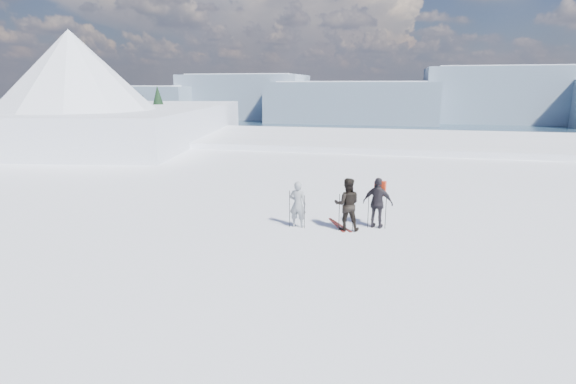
% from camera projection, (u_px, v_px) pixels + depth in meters
% --- Properties ---
extents(lake_basin, '(820.00, 820.00, 71.62)m').
position_uv_depth(lake_basin, '(375.00, 211.00, 42.25)').
color(lake_basin, white).
rests_on(lake_basin, ground).
extents(far_mountain_range, '(770.00, 110.00, 53.00)m').
position_uv_depth(far_mountain_range, '(425.00, 98.00, 438.21)').
color(far_mountain_range, slate).
rests_on(far_mountain_range, ground).
extents(near_ridge, '(31.37, 35.68, 25.62)m').
position_uv_depth(near_ridge, '(116.00, 169.00, 46.77)').
color(near_ridge, white).
rests_on(near_ridge, ground).
extents(skier_grey, '(0.65, 0.45, 1.70)m').
position_uv_depth(skier_grey, '(298.00, 204.00, 16.19)').
color(skier_grey, gray).
rests_on(skier_grey, ground).
extents(skier_dark, '(1.01, 0.83, 1.89)m').
position_uv_depth(skier_dark, '(347.00, 204.00, 15.80)').
color(skier_dark, black).
rests_on(skier_dark, ground).
extents(skier_pack, '(1.15, 0.66, 1.84)m').
position_uv_depth(skier_pack, '(378.00, 203.00, 16.07)').
color(skier_pack, black).
rests_on(skier_pack, ground).
extents(backpack, '(0.43, 0.30, 0.52)m').
position_uv_depth(backpack, '(381.00, 169.00, 16.02)').
color(backpack, red).
rests_on(backpack, skier_pack).
extents(ski_poles, '(3.41, 0.66, 1.37)m').
position_uv_depth(ski_poles, '(340.00, 211.00, 15.98)').
color(ski_poles, black).
rests_on(ski_poles, ground).
extents(skis_loose, '(1.04, 1.58, 0.03)m').
position_uv_depth(skis_loose, '(338.00, 225.00, 16.53)').
color(skis_loose, black).
rests_on(skis_loose, ground).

